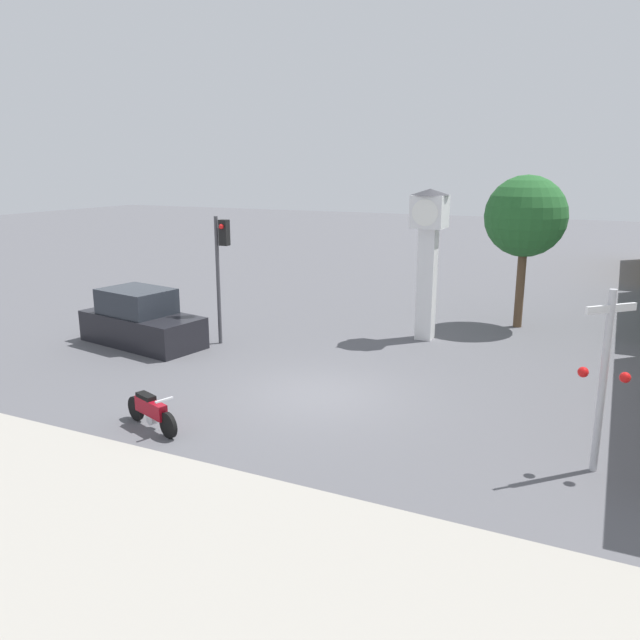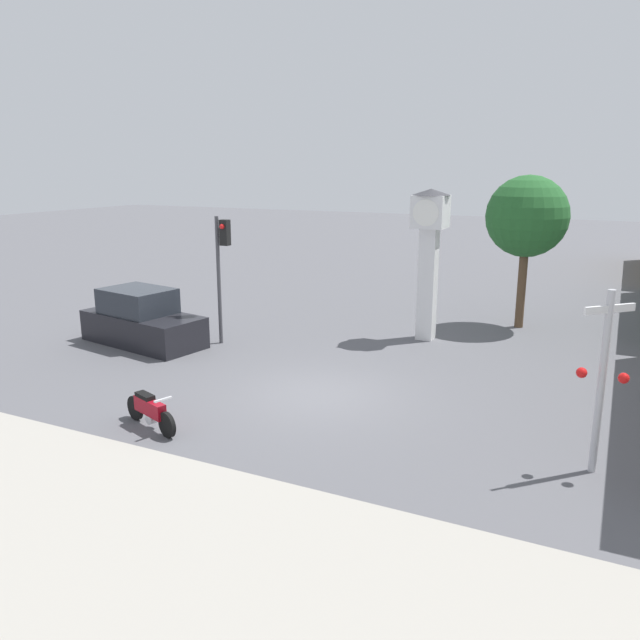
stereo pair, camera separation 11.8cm
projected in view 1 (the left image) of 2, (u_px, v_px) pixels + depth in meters
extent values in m
plane|color=#56565B|center=(319.00, 394.00, 15.78)|extent=(120.00, 120.00, 0.00)
cube|color=#9E998E|center=(100.00, 554.00, 9.21)|extent=(36.00, 6.00, 0.10)
cylinder|color=black|center=(168.00, 425.00, 13.20)|extent=(0.56, 0.28, 0.57)
cylinder|color=black|center=(136.00, 408.00, 14.13)|extent=(0.56, 0.28, 0.57)
cube|color=maroon|center=(151.00, 408.00, 13.62)|extent=(1.05, 0.54, 0.34)
cube|color=black|center=(146.00, 396.00, 13.69)|extent=(0.57, 0.38, 0.09)
cylinder|color=silver|center=(153.00, 418.00, 13.64)|extent=(0.31, 0.27, 0.26)
cube|color=silver|center=(164.00, 400.00, 13.14)|extent=(0.19, 0.41, 0.04)
cube|color=white|center=(427.00, 284.00, 20.47)|extent=(0.55, 0.55, 3.69)
cube|color=white|center=(430.00, 212.00, 19.90)|extent=(1.04, 1.04, 1.04)
cylinder|color=white|center=(425.00, 213.00, 19.44)|extent=(0.83, 0.02, 0.83)
cone|color=#333338|center=(430.00, 192.00, 19.75)|extent=(1.25, 1.25, 0.20)
cylinder|color=#47474C|center=(218.00, 281.00, 19.87)|extent=(0.12, 0.12, 4.11)
cube|color=black|center=(224.00, 233.00, 19.37)|extent=(0.28, 0.24, 0.80)
sphere|color=red|center=(221.00, 227.00, 19.19)|extent=(0.16, 0.16, 0.16)
cylinder|color=#B7B7BC|center=(603.00, 383.00, 11.43)|extent=(0.14, 0.14, 3.51)
cube|color=white|center=(611.00, 309.00, 11.09)|extent=(0.82, 0.82, 0.14)
sphere|color=red|center=(583.00, 372.00, 11.49)|extent=(0.20, 0.20, 0.20)
sphere|color=red|center=(625.00, 377.00, 11.20)|extent=(0.20, 0.20, 0.20)
cylinder|color=brown|center=(520.00, 288.00, 22.12)|extent=(0.30, 0.30, 2.82)
sphere|color=#235B28|center=(526.00, 216.00, 21.52)|extent=(2.81, 2.81, 2.81)
cube|color=black|center=(143.00, 329.00, 20.15)|extent=(4.45, 2.50, 1.00)
cube|color=#262B33|center=(137.00, 301.00, 20.05)|extent=(2.45, 2.01, 0.80)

